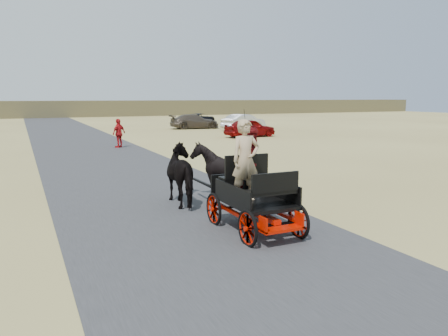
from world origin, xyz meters
name	(u,v)px	position (x,y,z in m)	size (l,w,h in m)	color
ground	(211,238)	(0.00, 0.00, 0.00)	(140.00, 140.00, 0.00)	tan
road	(211,238)	(0.00, 0.00, 0.01)	(6.00, 140.00, 0.01)	#38383A
ridge_far	(45,109)	(0.00, 62.00, 1.20)	(140.00, 6.00, 2.40)	brown
carriage	(254,215)	(1.10, 0.11, 0.36)	(1.30, 2.40, 0.72)	black
horse_left	(185,174)	(0.55, 3.11, 0.85)	(0.91, 2.01, 1.70)	black
horse_right	(221,172)	(1.65, 3.11, 0.85)	(1.37, 1.54, 1.70)	black
driver_man	(246,160)	(0.90, 0.16, 1.62)	(0.66, 0.43, 1.80)	tan
passenger_woman	(253,160)	(1.40, 0.71, 1.51)	(0.77, 0.60, 1.58)	#660C0F
pedestrian	(119,133)	(1.75, 17.82, 0.86)	(1.01, 0.42, 1.73)	red
car_a	(250,128)	(12.15, 20.70, 0.68)	(1.61, 3.99, 1.36)	maroon
car_b	(244,122)	(14.86, 26.92, 0.72)	(1.53, 4.38, 1.44)	silver
car_c	(194,122)	(11.51, 30.57, 0.68)	(1.89, 4.65, 1.35)	brown
car_d	(200,118)	(15.12, 38.04, 0.57)	(1.90, 4.12, 1.14)	black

